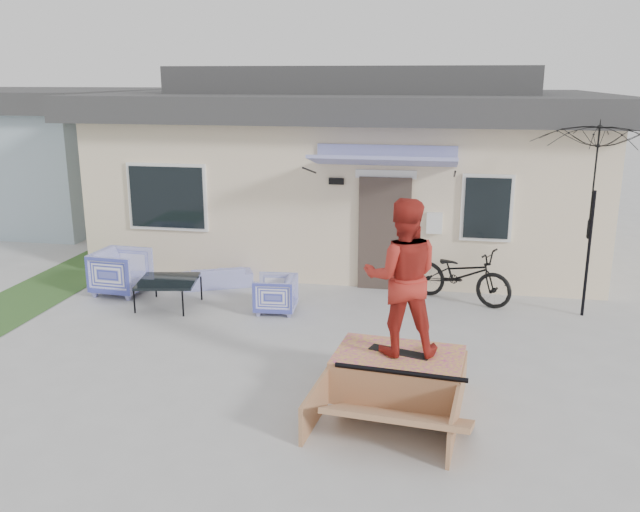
% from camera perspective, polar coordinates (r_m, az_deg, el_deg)
% --- Properties ---
extents(ground, '(90.00, 90.00, 0.00)m').
position_cam_1_polar(ground, '(8.72, -4.21, -11.25)').
color(ground, '#A9A9A9').
rests_on(ground, ground).
extents(grass_strip, '(1.40, 8.00, 0.01)m').
position_cam_1_polar(grass_strip, '(12.59, -25.31, -4.27)').
color(grass_strip, '#2E5325').
rests_on(grass_strip, ground).
extents(house, '(10.80, 8.49, 4.10)m').
position_cam_1_polar(house, '(15.79, 3.13, 8.05)').
color(house, beige).
rests_on(house, ground).
extents(neighbor_house, '(8.60, 7.60, 3.50)m').
position_cam_1_polar(neighbor_house, '(21.67, -25.08, 8.16)').
color(neighbor_house, '#9BB1C0').
rests_on(neighbor_house, ground).
extents(loveseat, '(1.35, 0.89, 0.51)m').
position_cam_1_polar(loveseat, '(12.82, -8.73, -1.45)').
color(loveseat, '#333BAE').
rests_on(loveseat, ground).
extents(armchair_left, '(0.87, 0.92, 0.89)m').
position_cam_1_polar(armchair_left, '(12.74, -16.55, -1.12)').
color(armchair_left, '#333BAE').
rests_on(armchair_left, ground).
extents(armchair_right, '(0.67, 0.71, 0.69)m').
position_cam_1_polar(armchair_right, '(11.30, -3.82, -3.09)').
color(armchair_right, '#333BAE').
rests_on(armchair_right, ground).
extents(coffee_table, '(1.13, 1.13, 0.48)m').
position_cam_1_polar(coffee_table, '(11.86, -12.74, -3.09)').
color(coffee_table, black).
rests_on(coffee_table, ground).
extents(bicycle, '(1.97, 1.36, 1.19)m').
position_cam_1_polar(bicycle, '(11.98, 11.90, -1.07)').
color(bicycle, black).
rests_on(bicycle, ground).
extents(patio_umbrella, '(2.64, 2.55, 2.20)m').
position_cam_1_polar(patio_umbrella, '(11.60, 22.17, 3.47)').
color(patio_umbrella, black).
rests_on(patio_umbrella, ground).
extents(skate_ramp, '(1.76, 2.22, 0.52)m').
position_cam_1_polar(skate_ramp, '(8.55, 6.67, -9.92)').
color(skate_ramp, '#9C6A46').
rests_on(skate_ramp, ground).
extents(skateboard, '(0.80, 0.41, 0.05)m').
position_cam_1_polar(skateboard, '(8.48, 6.79, -8.04)').
color(skateboard, black).
rests_on(skateboard, skate_ramp).
extents(skater, '(1.04, 0.85, 1.94)m').
position_cam_1_polar(skater, '(8.15, 7.00, -1.60)').
color(skater, '#A6251D').
rests_on(skater, skateboard).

